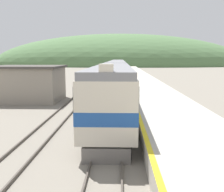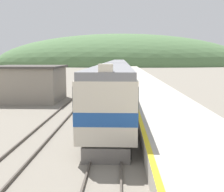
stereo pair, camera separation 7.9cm
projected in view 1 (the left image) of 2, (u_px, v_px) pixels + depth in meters
The scene contains 8 objects.
track_main at pixel (118, 77), 65.18m from camera, with size 1.52×180.00×0.16m.
track_siding at pixel (100, 77), 65.31m from camera, with size 1.52×180.00×0.16m.
platform at pixel (143, 83), 45.19m from camera, with size 5.50×140.00×1.06m.
distant_hills at pixel (119, 66), 159.51m from camera, with size 153.74×69.19×37.56m.
station_shed at pixel (28, 83), 29.83m from camera, with size 7.72×6.73×3.99m.
express_train_lead_car at pixel (112, 90), 21.04m from camera, with size 2.97×19.28×4.63m.
carriage_second at pixel (116, 73), 42.75m from camera, with size 2.96×22.40×4.27m.
carriage_third at pixel (118, 68), 65.76m from camera, with size 2.96×22.40×4.27m.
Camera 1 is at (0.64, 4.82, 4.92)m, focal length 42.00 mm.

